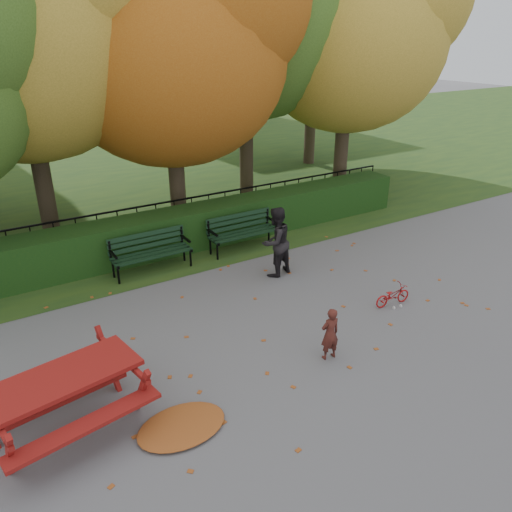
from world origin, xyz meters
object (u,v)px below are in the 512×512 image
tree_e (363,28)px  picnic_table (63,388)px  bicycle (393,295)px  tree_g (326,20)px  tree_b (32,11)px  tree_c (184,39)px  adult (276,242)px  child (330,334)px  bench_right (242,229)px  bench_left (150,249)px

tree_e → picnic_table: bearing=-149.7°
bicycle → tree_g: bearing=-26.2°
tree_b → tree_c: bearing=-13.5°
tree_e → adult: (-5.54, -3.73, -4.30)m
tree_c → adult: bearing=-87.8°
bicycle → tree_b: bearing=38.4°
tree_e → bicycle: tree_e is taller
tree_c → bicycle: bearing=-77.8°
tree_e → child: tree_e is taller
tree_g → child: bearing=-127.7°
picnic_table → adult: 5.62m
bench_right → picnic_table: size_ratio=0.80×
tree_b → adult: tree_b is taller
bench_right → child: size_ratio=1.93×
tree_g → bench_right: (-7.23, -6.06, -4.85)m
picnic_table → child: 4.12m
tree_c → bench_left: (-2.13, -2.26, -4.30)m
bench_right → picnic_table: bearing=-141.5°
bench_right → bicycle: 4.19m
picnic_table → child: bearing=-18.5°
picnic_table → adult: (5.06, 2.45, 0.12)m
bench_right → adult: size_ratio=1.14×
tree_b → child: size_ratio=9.41×
tree_g → bicycle: (-6.14, -10.09, -5.16)m
tree_b → tree_g: size_ratio=1.03×
tree_b → picnic_table: tree_b is taller
tree_c → bench_left: size_ratio=4.44×
tree_c → child: size_ratio=8.57×
bench_right → child: (-1.11, -4.75, -0.05)m
tree_e → bench_right: size_ratio=4.53×
tree_e → bench_right: tree_e is taller
tree_g → tree_e: bearing=-114.4°
picnic_table → bicycle: size_ratio=2.78×
tree_c → child: (-0.85, -7.01, -4.36)m
tree_c → picnic_table: 9.06m
adult → tree_g: bearing=-146.2°
tree_e → bench_left: bearing=-165.2°
bench_right → bicycle: (1.10, -4.03, -0.31)m
tree_b → tree_g: bearing=15.6°
bench_right → picnic_table: 6.61m
bench_right → bicycle: size_ratio=2.22×
adult → bicycle: adult is taller
tree_g → tree_b: bearing=-164.4°
bench_left → child: (1.29, -4.75, -0.05)m
tree_g → child: tree_g is taller
tree_e → bicycle: (-4.32, -6.10, -4.87)m
bench_left → picnic_table: (-2.78, -4.12, 0.15)m
tree_c → bicycle: 7.92m
bench_right → bicycle: bench_right is taller
tree_g → picnic_table: size_ratio=3.80×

